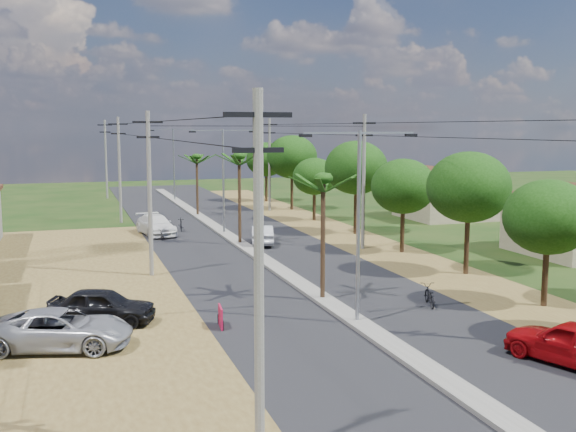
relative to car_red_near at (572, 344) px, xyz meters
name	(u,v)px	position (x,y,z in m)	size (l,w,h in m)	color
ground	(357,324)	(-5.00, 6.75, -0.78)	(160.00, 160.00, 0.00)	black
road	(259,258)	(-5.00, 21.75, -0.76)	(12.00, 110.00, 0.04)	black
median	(247,249)	(-5.00, 24.75, -0.69)	(1.00, 90.00, 0.18)	#605E56
dirt_shoulder_east	(383,250)	(3.50, 21.75, -0.76)	(5.00, 90.00, 0.03)	#53401C
house_east_far	(445,192)	(16.00, 34.75, 1.62)	(7.60, 7.50, 4.60)	gray
tree_east_b	(548,217)	(4.30, 6.75, 3.33)	(4.00, 4.00, 5.83)	black
tree_east_c	(469,187)	(4.70, 13.75, 4.09)	(4.60, 4.60, 6.83)	black
tree_east_d	(403,186)	(4.40, 20.75, 3.56)	(4.20, 4.20, 6.13)	black
tree_east_e	(356,168)	(4.60, 28.75, 4.31)	(4.80, 4.80, 7.14)	black
tree_east_f	(314,176)	(4.20, 36.75, 3.11)	(3.80, 3.80, 5.52)	black
tree_east_g	(292,157)	(4.80, 44.75, 4.46)	(5.00, 5.00, 7.38)	black
tree_east_h	(266,160)	(4.50, 52.75, 3.86)	(4.40, 4.40, 6.52)	black
palm_median_near	(323,184)	(-5.00, 10.75, 4.76)	(2.00, 2.00, 6.15)	black
palm_median_mid	(239,160)	(-5.00, 26.75, 5.12)	(2.00, 2.00, 6.55)	black
palm_median_far	(197,159)	(-5.00, 42.75, 4.48)	(2.00, 2.00, 5.85)	black
streetlight_near	(359,210)	(-5.00, 6.75, 4.01)	(5.10, 0.18, 8.00)	gray
streetlight_mid	(223,172)	(-5.00, 31.75, 4.01)	(5.10, 0.18, 8.00)	gray
streetlight_far	(174,158)	(-5.00, 56.75, 4.01)	(5.10, 0.18, 8.00)	gray
utility_pole_w_a	(259,272)	(-12.00, -3.25, 3.98)	(1.60, 0.24, 9.00)	#605E56
utility_pole_w_b	(150,190)	(-12.00, 18.75, 3.98)	(1.60, 0.24, 9.00)	#605E56
utility_pole_w_c	(119,167)	(-12.00, 40.75, 3.98)	(1.60, 0.24, 9.00)	#605E56
utility_pole_w_d	(106,157)	(-12.00, 61.75, 3.98)	(1.60, 0.24, 9.00)	#605E56
utility_pole_e_b	(364,178)	(2.50, 22.75, 3.98)	(1.60, 0.24, 9.00)	#605E56
utility_pole_e_c	(269,162)	(2.50, 44.75, 3.98)	(1.60, 0.24, 9.00)	#605E56
car_red_near	(572,344)	(0.00, 0.00, 0.00)	(1.84, 4.57, 1.56)	maroon
car_silver_mid	(262,235)	(-3.50, 26.40, -0.10)	(1.44, 4.14, 1.36)	#929399
car_white_far	(156,225)	(-10.00, 32.95, -0.03)	(2.09, 5.13, 1.49)	silver
car_parked_silver	(60,330)	(-16.67, 7.21, -0.05)	(2.41, 5.24, 1.46)	#929399
car_parked_dark	(102,307)	(-15.04, 10.06, -0.03)	(1.76, 4.36, 1.49)	black
moto_rider_east	(429,296)	(-0.72, 8.33, -0.30)	(0.64, 1.84, 0.97)	black
moto_rider_west_a	(160,234)	(-10.00, 30.67, -0.37)	(0.54, 1.55, 0.81)	black
moto_rider_west_b	(181,225)	(-7.89, 34.30, -0.26)	(0.48, 1.71, 1.03)	black
roadside_sign	(221,317)	(-10.50, 7.98, -0.33)	(0.19, 1.09, 0.91)	maroon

